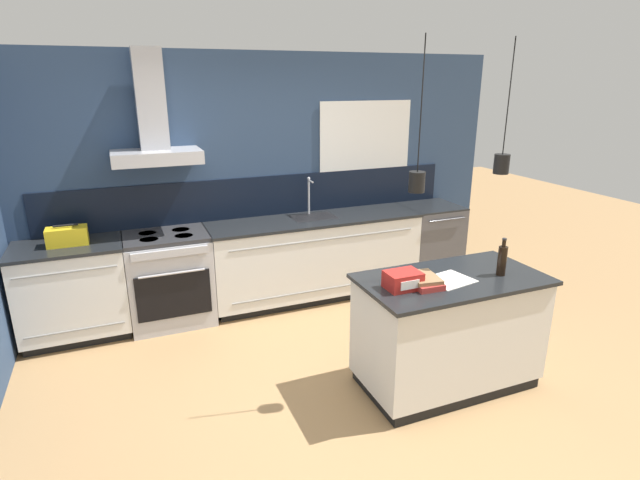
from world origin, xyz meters
TOP-DOWN VIEW (x-y plane):
  - ground_plane at (0.00, 0.00)m, footprint 16.00×16.00m
  - wall_back at (-0.06, 2.00)m, footprint 5.60×2.40m
  - counter_run_left at (-1.90, 1.69)m, footprint 0.95×0.64m
  - counter_run_sink at (0.51, 1.69)m, footprint 2.32×0.64m
  - oven_range at (-1.04, 1.69)m, footprint 0.79×0.66m
  - dishwasher at (1.98, 1.69)m, footprint 0.64×0.65m
  - kitchen_island at (0.84, -0.26)m, footprint 1.41×0.75m
  - bottle_on_island at (1.21, -0.36)m, footprint 0.07×0.07m
  - book_stack at (0.56, -0.31)m, footprint 0.23×0.30m
  - red_supply_box at (0.39, -0.30)m, footprint 0.25×0.19m
  - paper_pile at (0.78, -0.30)m, footprint 0.37×0.33m
  - yellow_toolbox at (-1.87, 1.69)m, footprint 0.34×0.18m

SIDE VIEW (x-z plane):
  - ground_plane at x=0.00m, z-range 0.00..0.00m
  - oven_range at x=-1.04m, z-range 0.00..0.91m
  - dishwasher at x=1.98m, z-range 0.00..0.91m
  - kitchen_island at x=0.84m, z-range 0.00..0.91m
  - counter_run_left at x=-1.90m, z-range 0.01..0.92m
  - counter_run_sink at x=0.51m, z-range -0.20..1.12m
  - paper_pile at x=0.78m, z-range 0.91..0.92m
  - book_stack at x=0.56m, z-range 0.91..0.98m
  - red_supply_box at x=0.39m, z-range 0.91..1.03m
  - yellow_toolbox at x=-1.87m, z-range 0.90..1.09m
  - bottle_on_island at x=1.21m, z-range 0.88..1.18m
  - wall_back at x=-0.06m, z-range 0.05..2.65m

